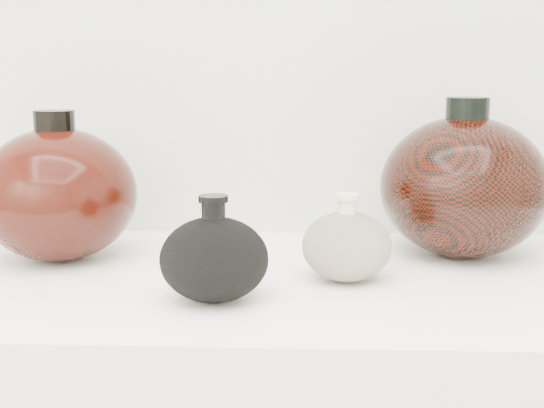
{
  "coord_description": "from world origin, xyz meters",
  "views": [
    {
      "loc": [
        0.06,
        0.02,
        1.17
      ],
      "look_at": [
        0.02,
        0.92,
        1.0
      ],
      "focal_mm": 50.0,
      "sensor_mm": 36.0,
      "label": 1
    }
  ],
  "objects_px": {
    "black_gourd_vase": "(214,258)",
    "right_round_pot": "(464,186)",
    "left_round_pot": "(58,194)",
    "cream_gourd_vase": "(347,246)"
  },
  "relations": [
    {
      "from": "left_round_pot",
      "to": "right_round_pot",
      "type": "height_order",
      "value": "right_round_pot"
    },
    {
      "from": "black_gourd_vase",
      "to": "cream_gourd_vase",
      "type": "relative_size",
      "value": 1.37
    },
    {
      "from": "black_gourd_vase",
      "to": "left_round_pot",
      "type": "distance_m",
      "value": 0.29
    },
    {
      "from": "black_gourd_vase",
      "to": "right_round_pot",
      "type": "height_order",
      "value": "right_round_pot"
    },
    {
      "from": "cream_gourd_vase",
      "to": "right_round_pot",
      "type": "relative_size",
      "value": 0.42
    },
    {
      "from": "cream_gourd_vase",
      "to": "black_gourd_vase",
      "type": "bearing_deg",
      "value": -150.32
    },
    {
      "from": "black_gourd_vase",
      "to": "right_round_pot",
      "type": "distance_m",
      "value": 0.39
    },
    {
      "from": "left_round_pot",
      "to": "right_round_pot",
      "type": "xyz_separation_m",
      "value": [
        0.55,
        0.04,
        0.01
      ]
    },
    {
      "from": "black_gourd_vase",
      "to": "cream_gourd_vase",
      "type": "distance_m",
      "value": 0.18
    },
    {
      "from": "left_round_pot",
      "to": "cream_gourd_vase",
      "type": "bearing_deg",
      "value": -12.63
    }
  ]
}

